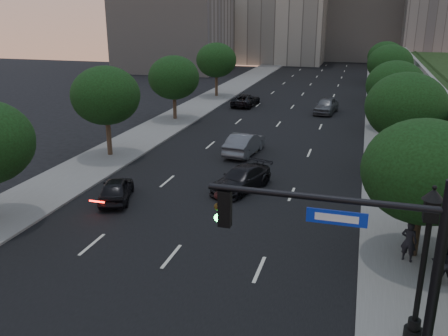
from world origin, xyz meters
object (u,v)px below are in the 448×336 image
(sedan_far_left, at_px, (246,100))
(sedan_near_right, at_px, (241,179))
(traffic_signal_mast, at_px, (381,307))
(sedan_mid_left, at_px, (245,144))
(sedan_far_right, at_px, (326,106))
(pedestrian_c, at_px, (419,203))
(street_lamp, at_px, (421,276))
(pedestrian_b, at_px, (443,262))
(pedestrian_a, at_px, (409,241))
(sedan_near_left, at_px, (116,189))

(sedan_far_left, xyz_separation_m, sedan_near_right, (6.15, -26.06, 0.01))
(traffic_signal_mast, xyz_separation_m, sedan_mid_left, (-9.15, 23.35, -2.85))
(sedan_mid_left, xyz_separation_m, sedan_far_right, (4.67, 17.16, 0.00))
(sedan_far_right, distance_m, pedestrian_c, 27.03)
(sedan_far_left, bearing_deg, street_lamp, 116.06)
(sedan_mid_left, height_order, pedestrian_b, pedestrian_b)
(street_lamp, bearing_deg, sedan_far_right, 99.00)
(traffic_signal_mast, distance_m, sedan_far_right, 40.86)
(sedan_far_left, height_order, sedan_far_right, sedan_far_right)
(sedan_mid_left, height_order, pedestrian_c, pedestrian_c)
(pedestrian_c, bearing_deg, sedan_mid_left, -26.95)
(sedan_mid_left, bearing_deg, traffic_signal_mast, 117.58)
(street_lamp, relative_size, sedan_far_left, 1.14)
(pedestrian_a, bearing_deg, sedan_far_left, -45.69)
(traffic_signal_mast, height_order, street_lamp, traffic_signal_mast)
(street_lamp, distance_m, sedan_far_left, 41.24)
(street_lamp, bearing_deg, pedestrian_c, 84.32)
(sedan_mid_left, bearing_deg, pedestrian_b, 133.55)
(sedan_far_left, xyz_separation_m, pedestrian_b, (16.38, -34.19, 0.39))
(sedan_far_right, height_order, pedestrian_c, pedestrian_c)
(sedan_near_left, xyz_separation_m, pedestrian_a, (15.54, -2.95, 0.38))
(sedan_near_left, xyz_separation_m, sedan_far_right, (9.49, 28.28, 0.14))
(pedestrian_b, bearing_deg, sedan_far_right, -90.05)
(street_lamp, relative_size, sedan_mid_left, 1.12)
(street_lamp, distance_m, sedan_near_left, 17.69)
(pedestrian_b, bearing_deg, street_lamp, 59.29)
(pedestrian_b, bearing_deg, sedan_near_left, -27.37)
(sedan_near_left, bearing_deg, sedan_near_right, -169.29)
(traffic_signal_mast, bearing_deg, pedestrian_b, 70.70)
(traffic_signal_mast, distance_m, pedestrian_a, 9.77)
(sedan_mid_left, bearing_deg, pedestrian_c, 148.39)
(sedan_far_right, height_order, pedestrian_b, pedestrian_b)
(sedan_near_left, relative_size, sedan_far_left, 0.81)
(sedan_far_left, relative_size, pedestrian_c, 3.21)
(sedan_far_right, relative_size, pedestrian_a, 2.66)
(street_lamp, height_order, pedestrian_b, street_lamp)
(traffic_signal_mast, relative_size, sedan_far_right, 1.44)
(pedestrian_a, xyz_separation_m, pedestrian_c, (0.86, 5.09, -0.14))
(traffic_signal_mast, distance_m, pedestrian_c, 14.84)
(sedan_mid_left, xyz_separation_m, pedestrian_a, (10.73, -14.06, 0.24))
(sedan_far_left, relative_size, sedan_far_right, 1.02)
(traffic_signal_mast, height_order, sedan_near_left, traffic_signal_mast)
(sedan_near_left, bearing_deg, sedan_far_left, -109.63)
(sedan_near_right, relative_size, pedestrian_a, 2.63)
(sedan_far_left, bearing_deg, sedan_far_right, 175.55)
(street_lamp, bearing_deg, pedestrian_b, 71.78)
(street_lamp, bearing_deg, sedan_far_left, 111.36)
(street_lamp, bearing_deg, pedestrian_a, 87.83)
(sedan_near_left, xyz_separation_m, pedestrian_b, (16.70, -4.44, 0.39))
(traffic_signal_mast, bearing_deg, sedan_near_left, 138.80)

